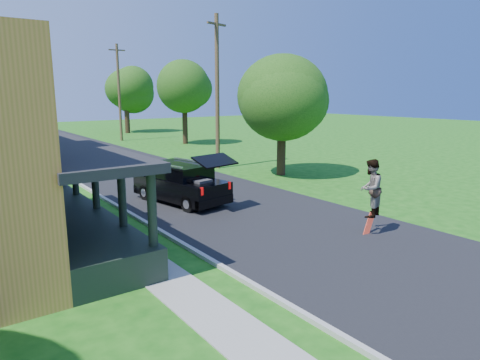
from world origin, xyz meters
TOP-DOWN VIEW (x-y plane):
  - ground at (0.00, 0.00)m, footprint 140.00×140.00m
  - street at (0.00, 20.00)m, footprint 8.00×120.00m
  - curb at (-4.05, 20.00)m, footprint 0.15×120.00m
  - sidewalk at (-5.60, 20.00)m, footprint 1.30×120.00m
  - black_suv at (-1.40, 8.10)m, footprint 2.74×5.26m
  - skateboarder at (1.67, 0.33)m, footprint 1.17×1.04m
  - skateboard at (1.83, 0.43)m, footprint 0.69×0.22m
  - tree_right_near at (6.61, 10.54)m, footprint 6.59×6.75m
  - tree_right_mid at (9.82, 28.17)m, footprint 5.61×5.36m
  - tree_right_far at (9.71, 42.69)m, footprint 7.70×7.89m
  - utility_pole_near at (4.84, 14.67)m, footprint 1.63×0.57m
  - utility_pole_far at (5.87, 34.51)m, footprint 1.65×0.28m

SIDE VIEW (x-z plane):
  - ground at x=0.00m, z-range 0.00..0.00m
  - street at x=0.00m, z-range -0.01..0.01m
  - curb at x=-4.05m, z-range -0.06..0.06m
  - sidewalk at x=-5.60m, z-range -0.01..0.01m
  - skateboard at x=1.83m, z-range -0.15..0.70m
  - black_suv at x=-1.40m, z-range -0.27..2.06m
  - skateboarder at x=1.67m, z-range 0.65..2.64m
  - tree_right_near at x=6.61m, z-range 0.97..8.50m
  - utility_pole_near at x=4.84m, z-range 0.15..9.74m
  - utility_pole_far at x=5.87m, z-range 0.15..9.80m
  - tree_right_mid at x=9.82m, z-range 1.35..9.17m
  - tree_right_far at x=9.71m, z-range 1.14..9.98m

